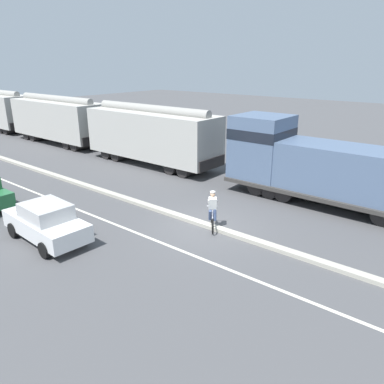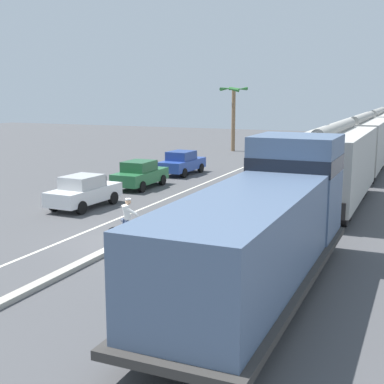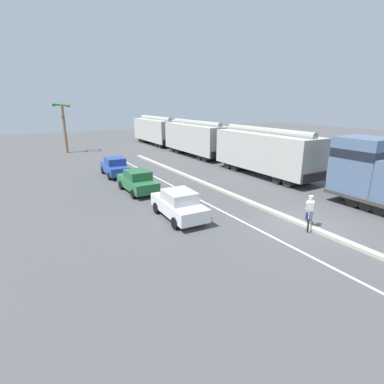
{
  "view_description": "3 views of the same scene",
  "coord_description": "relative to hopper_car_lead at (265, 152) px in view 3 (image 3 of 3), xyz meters",
  "views": [
    {
      "loc": [
        -12.2,
        -9.06,
        6.97
      ],
      "look_at": [
        0.27,
        1.07,
        1.33
      ],
      "focal_mm": 35.0,
      "sensor_mm": 36.0,
      "label": 1
    },
    {
      "loc": [
        10.12,
        -17.27,
        5.68
      ],
      "look_at": [
        2.27,
        0.64,
        1.98
      ],
      "focal_mm": 50.0,
      "sensor_mm": 36.0,
      "label": 2
    },
    {
      "loc": [
        -12.5,
        -9.61,
        6.31
      ],
      "look_at": [
        -3.54,
        5.56,
        0.95
      ],
      "focal_mm": 28.0,
      "sensor_mm": 36.0,
      "label": 3
    }
  ],
  "objects": [
    {
      "name": "median_curb",
      "position": [
        -6.09,
        -3.41,
        -2.0
      ],
      "size": [
        0.36,
        36.0,
        0.16
      ],
      "primitive_type": "cube",
      "color": "#B2AD9E",
      "rests_on": "ground"
    },
    {
      "name": "ground_plane",
      "position": [
        -6.09,
        -9.41,
        -2.08
      ],
      "size": [
        120.0,
        120.0,
        0.0
      ],
      "primitive_type": "plane",
      "color": "#4C4C4F"
    },
    {
      "name": "lane_stripe",
      "position": [
        -8.49,
        -3.41,
        -2.07
      ],
      "size": [
        0.14,
        36.0,
        0.01
      ],
      "primitive_type": "cube",
      "color": "silver",
      "rests_on": "ground"
    },
    {
      "name": "parked_car_white",
      "position": [
        -11.25,
        -5.14,
        -1.26
      ],
      "size": [
        1.98,
        4.27,
        1.62
      ],
      "color": "silver",
      "rests_on": "ground"
    },
    {
      "name": "palm_tree_near",
      "position": [
        -12.95,
        21.89,
        2.3
      ],
      "size": [
        2.33,
        2.28,
        6.18
      ],
      "color": "#846647",
      "rests_on": "ground"
    },
    {
      "name": "parked_car_blue",
      "position": [
        -11.31,
        6.59,
        -1.26
      ],
      "size": [
        1.98,
        4.27,
        1.62
      ],
      "color": "#28479E",
      "rests_on": "ground"
    },
    {
      "name": "hopper_car_trailing",
      "position": [
        0.0,
        23.2,
        0.0
      ],
      "size": [
        2.9,
        10.6,
        4.18
      ],
      "color": "#B4B2AA",
      "rests_on": "ground"
    },
    {
      "name": "hopper_car_middle",
      "position": [
        0.0,
        11.6,
        0.0
      ],
      "size": [
        2.9,
        10.6,
        4.18
      ],
      "color": "#B2AFA7",
      "rests_on": "ground"
    },
    {
      "name": "parked_car_green",
      "position": [
        -11.4,
        0.83,
        -1.26
      ],
      "size": [
        1.85,
        4.21,
        1.62
      ],
      "color": "#286B3D",
      "rests_on": "ground"
    },
    {
      "name": "hopper_car_lead",
      "position": [
        0.0,
        0.0,
        0.0
      ],
      "size": [
        2.9,
        10.6,
        4.18
      ],
      "color": "#B3B1A9",
      "rests_on": "ground"
    },
    {
      "name": "cyclist",
      "position": [
        -6.08,
        -9.7,
        -1.26
      ],
      "size": [
        1.38,
        1.11,
        1.71
      ],
      "color": "black",
      "rests_on": "ground"
    }
  ]
}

